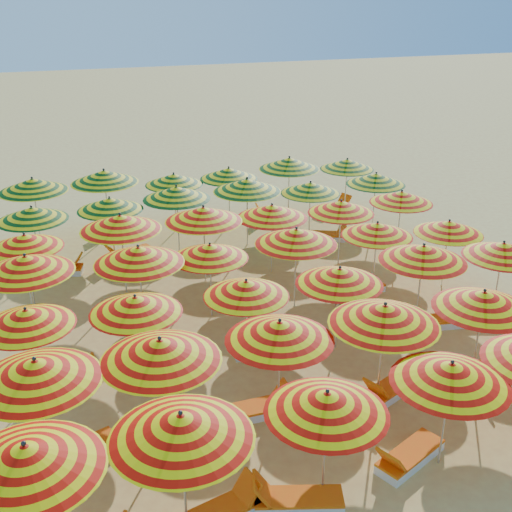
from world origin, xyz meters
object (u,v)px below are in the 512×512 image
object	(u,v)px
umbrella_39	(229,173)
lounger_6	(392,388)
umbrella_18	(26,264)
umbrella_21	(296,237)
umbrella_34	(310,188)
lounger_9	(63,383)
umbrella_24	(25,241)
lounger_14	(59,269)
umbrella_30	(32,214)
umbrella_28	(341,207)
lounger_12	(480,317)
umbrella_17	(503,250)
umbrella_22	(377,230)
lounger_19	(333,209)
umbrella_8	(280,331)
umbrella_32	(176,193)
umbrella_12	(26,318)
umbrella_38	(174,179)
umbrella_37	(104,177)
umbrella_40	(289,163)
umbrella_14	(246,289)
umbrella_0	(26,458)
lounger_4	(75,454)
lounger_10	(267,348)
umbrella_19	(139,255)
umbrella_20	(210,251)
lounger_17	(122,228)
umbrella_9	(385,315)
umbrella_6	(36,371)
umbrella_3	(451,373)
beachgoer_a	(340,289)
umbrella_10	(483,300)
umbrella_2	(327,403)
umbrella_29	(401,197)
umbrella_35	(376,179)
umbrella_26	(203,214)
umbrella_36	(33,185)
umbrella_7	(160,350)
umbrella_16	(423,253)
lounger_15	(129,254)
umbrella_25	(120,223)
lounger_16	(324,236)
lounger_18	(275,216)
umbrella_15	(340,276)
umbrella_41	(347,164)
lounger_3	(409,457)
umbrella_13	(136,305)
lounger_2	(296,500)
umbrella_27	(272,212)

from	to	relation	value
umbrella_39	lounger_6	bearing A→B (deg)	-87.56
umbrella_18	umbrella_21	distance (m)	7.59
umbrella_34	lounger_9	size ratio (longest dim) A/B	1.56
umbrella_24	umbrella_34	world-z (taller)	same
lounger_14	umbrella_30	bearing A→B (deg)	177.23
umbrella_34	lounger_9	bearing A→B (deg)	-142.79
umbrella_28	lounger_12	distance (m)	5.88
umbrella_17	umbrella_22	xyz separation A→B (m)	(-2.63, 2.66, -0.03)
umbrella_18	lounger_19	distance (m)	14.46
umbrella_8	umbrella_32	world-z (taller)	umbrella_32
umbrella_12	umbrella_38	distance (m)	11.28
umbrella_37	umbrella_40	distance (m)	7.44
umbrella_39	umbrella_14	bearing A→B (deg)	-103.32
umbrella_0	lounger_9	bearing A→B (deg)	84.13
lounger_4	lounger_10	xyz separation A→B (m)	(5.18, 2.71, 0.00)
umbrella_14	umbrella_40	xyz separation A→B (m)	(4.95, 9.99, 0.27)
umbrella_38	umbrella_14	bearing A→B (deg)	-90.76
umbrella_19	umbrella_20	world-z (taller)	umbrella_19
lounger_12	lounger_17	xyz separation A→B (m)	(-9.13, 10.63, 0.00)
umbrella_18	umbrella_24	size ratio (longest dim) A/B	1.10
umbrella_12	lounger_10	size ratio (longest dim) A/B	1.33
umbrella_9	umbrella_6	bearing A→B (deg)	179.37
umbrella_3	beachgoer_a	distance (m)	7.13
umbrella_8	umbrella_10	bearing A→B (deg)	-1.33
umbrella_20	umbrella_34	size ratio (longest dim) A/B	0.86
umbrella_9	beachgoer_a	bearing A→B (deg)	76.06
umbrella_3	lounger_19	world-z (taller)	umbrella_3
umbrella_2	lounger_10	size ratio (longest dim) A/B	1.50
lounger_10	lounger_17	bearing A→B (deg)	109.59
beachgoer_a	lounger_17	bearing A→B (deg)	88.61
umbrella_29	umbrella_39	size ratio (longest dim) A/B	0.98
umbrella_34	beachgoer_a	world-z (taller)	umbrella_34
umbrella_17	lounger_19	xyz separation A→B (m)	(-0.73, 9.93, -1.99)
umbrella_34	umbrella_35	distance (m)	2.81
umbrella_0	umbrella_37	distance (m)	15.67
umbrella_26	umbrella_36	size ratio (longest dim) A/B	1.06
umbrella_7	umbrella_16	distance (m)	8.37
umbrella_7	umbrella_12	xyz separation A→B (m)	(-2.64, 2.80, -0.27)
lounger_6	lounger_15	world-z (taller)	same
umbrella_25	lounger_16	size ratio (longest dim) A/B	1.48
lounger_18	beachgoer_a	size ratio (longest dim) A/B	1.36
umbrella_34	lounger_6	distance (m)	10.29
umbrella_15	umbrella_41	bearing A→B (deg)	63.53
lounger_15	umbrella_12	bearing A→B (deg)	45.00
umbrella_39	lounger_3	world-z (taller)	umbrella_39
umbrella_8	umbrella_20	xyz separation A→B (m)	(-0.26, 5.17, -0.17)
umbrella_41	umbrella_13	bearing A→B (deg)	-136.05
lounger_4	lounger_12	distance (m)	11.97
umbrella_9	lounger_2	size ratio (longest dim) A/B	1.54
umbrella_27	lounger_4	distance (m)	10.54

